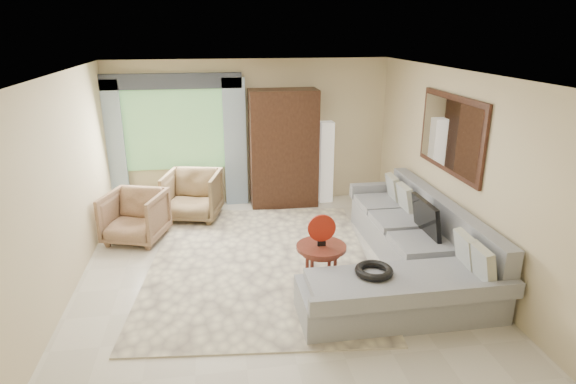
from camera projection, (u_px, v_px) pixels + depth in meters
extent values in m
plane|color=silver|center=(273.00, 277.00, 6.32)|extent=(6.00, 6.00, 0.00)
cube|color=#FAEFC5|center=(260.00, 262.00, 6.71)|extent=(3.39, 4.29, 0.02)
cube|color=#97999F|center=(404.00, 237.00, 7.03)|extent=(0.90, 2.40, 0.40)
cube|color=#97999F|center=(400.00, 299.00, 5.43)|extent=(2.30, 0.80, 0.40)
cube|color=#97999F|center=(443.00, 218.00, 6.56)|extent=(0.20, 3.20, 0.50)
cube|color=#97999F|center=(377.00, 190.00, 8.12)|extent=(0.90, 0.16, 0.22)
cube|color=#97999F|center=(419.00, 298.00, 4.91)|extent=(2.30, 0.10, 0.18)
cube|color=black|center=(426.00, 217.00, 6.38)|extent=(0.14, 0.74, 0.48)
torus|color=black|center=(374.00, 271.00, 5.35)|extent=(0.43, 0.43, 0.09)
cylinder|color=#542416|center=(321.00, 247.00, 5.82)|extent=(0.61, 0.61, 0.04)
cylinder|color=#542416|center=(321.00, 270.00, 5.92)|extent=(0.40, 0.40, 0.55)
cylinder|color=#A11F10|center=(322.00, 228.00, 5.74)|extent=(0.34, 0.04, 0.34)
imported|color=#996C53|center=(135.00, 217.00, 7.30)|extent=(1.05, 1.06, 0.77)
imported|color=olive|center=(193.00, 195.00, 8.16)|extent=(1.06, 1.08, 0.82)
imported|color=#999999|center=(147.00, 199.00, 8.37)|extent=(0.52, 0.46, 0.57)
cube|color=black|center=(283.00, 149.00, 8.60)|extent=(1.20, 0.55, 2.10)
cube|color=silver|center=(326.00, 162.00, 8.88)|extent=(0.24, 0.24, 1.50)
cube|color=#669E59|center=(174.00, 130.00, 8.44)|extent=(1.80, 0.04, 1.40)
cube|color=#9EB7CC|center=(113.00, 147.00, 8.28)|extent=(0.40, 0.08, 2.30)
cube|color=#9EB7CC|center=(235.00, 143.00, 8.59)|extent=(0.40, 0.08, 2.30)
cube|color=#1E232D|center=(170.00, 81.00, 8.10)|extent=(2.40, 0.12, 0.26)
cube|color=black|center=(451.00, 134.00, 6.45)|extent=(0.04, 1.70, 1.05)
cube|color=white|center=(449.00, 134.00, 6.45)|extent=(0.02, 1.54, 0.90)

